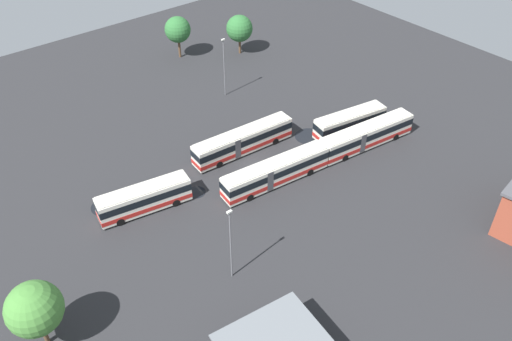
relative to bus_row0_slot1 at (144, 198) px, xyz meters
The scene contains 15 objects.
ground_plane 16.15m from the bus_row0_slot1, ahead, with size 111.02×111.02×0.00m, color #28282B.
bus_row0_slot1 is the anchor object (origin of this frame).
bus_row1_slot0 16.79m from the bus_row0_slot1, 21.78° to the right, with size 15.41×4.33×3.42m.
bus_row1_slot2 16.74m from the bus_row0_slot1, ahead, with size 15.36×3.73×3.42m.
bus_row2_slot0 31.87m from the bus_row0_slot1, 14.86° to the right, with size 15.41×4.51×3.42m.
bus_row2_slot1 31.91m from the bus_row0_slot1, ahead, with size 11.58×4.51×3.42m.
lamp_post_mid_lot 15.48m from the bus_row0_slot1, 83.31° to the right, with size 0.56×0.28×9.42m.
lamp_post_far_corner 29.11m from the bus_row0_slot1, 33.41° to the left, with size 0.56×0.28×9.74m.
tree_northeast 44.38m from the bus_row0_slot1, 36.76° to the left, with size 4.80×4.80×7.19m.
tree_south_edge 19.88m from the bus_row0_slot1, 148.29° to the right, with size 5.19×5.19×7.66m.
tree_north_edge 41.53m from the bus_row0_slot1, 51.09° to the left, with size 4.63×4.63×7.60m.
puddle_between_rows 6.93m from the bus_row0_slot1, 10.68° to the right, with size 2.44×2.44×0.01m, color black.
puddle_centre_drain 5.43m from the bus_row0_slot1, 134.21° to the left, with size 3.62×3.62×0.01m, color black.
puddle_near_shelter 26.51m from the bus_row0_slot1, ahead, with size 4.26×4.26×0.01m, color black.
puddle_front_lane 25.12m from the bus_row0_slot1, 14.52° to the right, with size 2.45×2.45×0.01m, color black.
Camera 1 is at (-35.96, -43.30, 44.08)m, focal length 37.15 mm.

